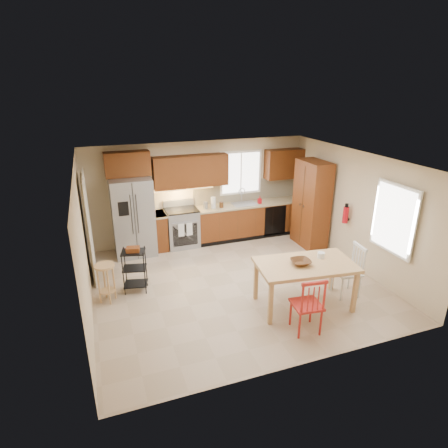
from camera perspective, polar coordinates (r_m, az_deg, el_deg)
floor at (r=7.67m, az=1.72°, el=-8.97°), size 5.50×5.50×0.00m
ceiling at (r=6.78m, az=1.95°, el=9.67°), size 5.50×5.00×0.02m
wall_back at (r=9.38m, az=-3.78°, el=4.95°), size 5.50×0.02×2.50m
wall_front at (r=5.12m, az=12.26°, el=-9.75°), size 5.50×0.02×2.50m
wall_left at (r=6.70m, az=-20.66°, el=-3.08°), size 0.02×5.00×2.50m
wall_right at (r=8.48m, az=19.40°, el=2.04°), size 0.02×5.00×2.50m
refrigerator at (r=8.84m, az=-13.69°, el=1.05°), size 0.92×0.75×1.82m
range_stove at (r=9.22m, az=-6.41°, el=-0.62°), size 0.76×0.63×0.92m
base_cabinet_narrow at (r=9.14m, az=-9.78°, el=-1.07°), size 0.30×0.60×0.90m
base_cabinet_run at (r=9.78m, az=4.09°, el=0.68°), size 2.92×0.60×0.90m
dishwasher at (r=9.77m, az=7.79°, el=0.51°), size 0.60×0.02×0.78m
backsplash at (r=9.81m, az=3.53°, el=5.20°), size 2.92×0.03×0.55m
upper_over_fridge at (r=8.71m, az=-14.52°, el=8.85°), size 1.00×0.35×0.55m
upper_left_block at (r=9.01m, az=-5.10°, el=8.02°), size 1.80×0.35×0.75m
upper_right_block at (r=9.93m, az=9.15°, el=9.03°), size 1.00×0.35×0.75m
window_back at (r=9.61m, az=2.56°, el=7.82°), size 1.12×0.04×1.12m
sink at (r=9.58m, az=3.11°, el=2.85°), size 0.62×0.46×0.16m
undercab_glow at (r=9.02m, az=-6.83°, el=5.37°), size 1.60×0.30×0.01m
soap_bottle at (r=9.60m, az=5.46°, el=3.68°), size 0.09×0.09×0.19m
paper_towel at (r=9.19m, az=-1.65°, el=3.28°), size 0.12×0.12×0.28m
canister_steel at (r=9.15m, az=-2.83°, el=2.85°), size 0.11×0.11×0.18m
canister_wood at (r=9.25m, az=-0.40°, el=2.94°), size 0.10×0.10×0.14m
pantry at (r=9.28m, az=13.16°, el=2.96°), size 0.50×0.95×2.10m
fire_extinguisher at (r=8.57m, az=18.04°, el=1.32°), size 0.12×0.12×0.36m
window_right at (r=7.57m, az=24.48°, el=0.72°), size 0.04×1.02×1.32m
doorway at (r=7.98m, az=-19.96°, el=-0.73°), size 0.04×0.95×2.10m
dining_table at (r=6.92m, az=12.09°, el=-9.07°), size 1.81×1.15×0.83m
chair_red at (r=6.25m, az=12.48°, el=-11.75°), size 0.52×0.52×1.00m
chair_white at (r=7.42m, az=18.26°, el=-6.81°), size 0.52×0.52×1.00m
table_bowl at (r=6.67m, az=11.58°, el=-6.08°), size 0.38×0.38×0.08m
table_jar at (r=6.98m, az=14.54°, el=-4.79°), size 0.15×0.15×0.16m
bar_stool at (r=7.25m, az=-17.46°, el=-8.58°), size 0.47×0.47×0.74m
utility_cart at (r=7.42m, az=-13.43°, el=-6.88°), size 0.50×0.43×0.87m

